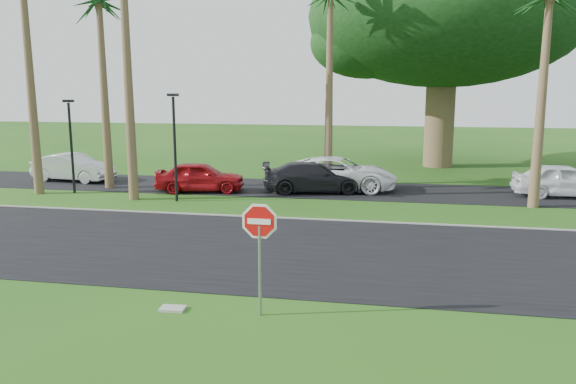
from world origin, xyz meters
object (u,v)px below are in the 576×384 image
at_px(stop_sign_near, 260,236).
at_px(car_pickup, 564,181).
at_px(car_red, 200,177).
at_px(car_minivan, 338,174).
at_px(car_silver, 73,168).
at_px(car_dark, 314,178).

height_order(stop_sign_near, car_pickup, stop_sign_near).
bearing_deg(car_red, car_minivan, -86.46).
distance_m(car_silver, car_minivan, 14.00).
xyz_separation_m(car_red, car_dark, (5.33, 0.88, -0.01)).
relative_size(car_minivan, car_pickup, 1.29).
bearing_deg(car_red, car_dark, -91.86).
height_order(car_minivan, car_pickup, car_minivan).
relative_size(car_silver, car_pickup, 0.99).
xyz_separation_m(car_silver, car_pickup, (24.20, 0.10, 0.03)).
height_order(stop_sign_near, car_minivan, stop_sign_near).
relative_size(stop_sign_near, car_dark, 0.54).
bearing_deg(car_pickup, car_silver, 87.73).
distance_m(car_silver, car_pickup, 24.20).
height_order(car_silver, car_minivan, car_minivan).
bearing_deg(car_red, car_pickup, -95.07).
xyz_separation_m(car_silver, car_minivan, (14.00, -0.00, 0.07)).
bearing_deg(stop_sign_near, car_red, 114.27).
bearing_deg(car_dark, car_pickup, -97.43).
height_order(car_silver, car_pickup, car_pickup).
distance_m(stop_sign_near, car_pickup, 18.75).
bearing_deg(car_minivan, stop_sign_near, 179.08).
xyz_separation_m(stop_sign_near, car_silver, (-13.85, 15.50, -1.06)).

